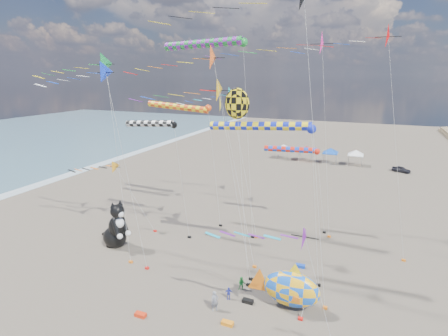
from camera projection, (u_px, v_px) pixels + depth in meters
delta_kite_0 at (81, 67)px, 31.35m from camera, size 11.55×2.16×20.23m
delta_kite_1 at (201, 62)px, 28.65m from camera, size 11.97×2.21×20.62m
delta_kite_2 at (230, 98)px, 37.31m from camera, size 8.87×1.93×17.02m
delta_kite_3 at (198, 93)px, 31.79m from camera, size 14.34×2.44×18.06m
delta_kite_5 at (279, 240)px, 22.30m from camera, size 9.94×1.93×9.23m
delta_kite_6 at (299, 45)px, 36.49m from camera, size 16.17×2.73×22.75m
delta_kite_7 at (119, 168)px, 41.43m from camera, size 9.91×1.64×8.66m
delta_kite_8 at (96, 76)px, 30.54m from camera, size 10.79×2.00×19.41m
delta_kite_9 at (376, 39)px, 31.35m from camera, size 12.22×2.39×22.71m
windsock_0 at (294, 150)px, 40.33m from camera, size 7.73×0.69×10.10m
windsock_1 at (152, 124)px, 38.34m from camera, size 7.90×0.74×13.30m
windsock_2 at (181, 107)px, 41.35m from camera, size 9.68×0.78×14.83m
windsock_3 at (264, 127)px, 29.39m from camera, size 10.41×0.76×14.33m
windsock_4 at (207, 44)px, 36.69m from camera, size 10.79×0.94×21.76m
angelfish_kite at (235, 105)px, 29.51m from camera, size 3.74×3.02×17.10m
cat_inflatable at (116, 223)px, 37.49m from camera, size 4.43×3.17×5.41m
fish_inflatable at (291, 289)px, 27.51m from camera, size 5.99×2.15×4.11m
person_adult at (215, 301)px, 27.57m from camera, size 0.73×0.72×1.69m
child_green at (242, 284)px, 30.25m from camera, size 0.70×0.60×1.25m
child_blue at (229, 293)px, 29.04m from camera, size 0.71×0.53×1.12m
kite_bag_0 at (300, 266)px, 33.93m from camera, size 0.90×0.44×0.30m
kite_bag_1 at (227, 323)px, 26.12m from camera, size 0.90×0.44×0.30m
kite_bag_2 at (248, 301)px, 28.67m from camera, size 0.90×0.44×0.30m
kite_bag_3 at (140, 315)px, 27.04m from camera, size 0.90×0.44×0.30m
tent_row at (318, 148)px, 73.86m from camera, size 19.20×4.20×3.80m
parked_car at (401, 169)px, 66.83m from camera, size 3.57×2.50×1.13m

